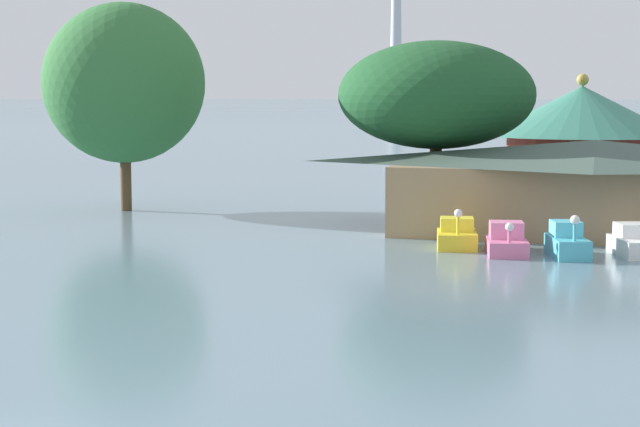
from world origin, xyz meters
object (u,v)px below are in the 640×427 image
object	(u,v)px
pedal_boat_cyan	(567,242)
shoreline_tree_mid	(436,95)
pedal_boat_white	(635,243)
pedal_boat_pink	(507,242)
shoreline_tree_tall_left	(124,83)
pedal_boat_yellow	(457,236)
green_roof_pavilion	(581,137)
boathouse	(595,186)

from	to	relation	value
pedal_boat_cyan	shoreline_tree_mid	xyz separation A→B (m)	(-6.87, 9.72, 5.82)
pedal_boat_white	pedal_boat_pink	bearing A→B (deg)	-96.16
pedal_boat_white	shoreline_tree_tall_left	xyz separation A→B (m)	(-26.99, 10.07, 6.52)
pedal_boat_yellow	shoreline_tree_tall_left	world-z (taller)	shoreline_tree_tall_left
pedal_boat_pink	green_roof_pavilion	distance (m)	21.11
boathouse	shoreline_tree_tall_left	xyz separation A→B (m)	(-25.27, 4.14, 4.75)
boathouse	shoreline_tree_tall_left	size ratio (longest dim) A/B	1.71
pedal_boat_cyan	pedal_boat_pink	bearing A→B (deg)	-106.26
pedal_boat_pink	shoreline_tree_tall_left	size ratio (longest dim) A/B	0.26
pedal_boat_pink	shoreline_tree_tall_left	world-z (taller)	shoreline_tree_tall_left
pedal_boat_cyan	pedal_boat_yellow	bearing A→B (deg)	-121.38
boathouse	green_roof_pavilion	world-z (taller)	green_roof_pavilion
pedal_boat_yellow	pedal_boat_pink	world-z (taller)	pedal_boat_yellow
pedal_boat_pink	green_roof_pavilion	xyz separation A→B (m)	(2.25, 20.71, 3.42)
pedal_boat_yellow	boathouse	xyz separation A→B (m)	(5.50, 5.65, 1.78)
boathouse	shoreline_tree_tall_left	distance (m)	26.04
shoreline_tree_tall_left	shoreline_tree_mid	xyz separation A→B (m)	(17.50, -1.41, -0.64)
shoreline_tree_mid	pedal_boat_white	bearing A→B (deg)	-42.38
pedal_boat_cyan	pedal_boat_white	xyz separation A→B (m)	(2.62, 1.06, -0.06)
pedal_boat_pink	shoreline_tree_tall_left	xyz separation A→B (m)	(-21.97, 11.08, 6.53)
pedal_boat_white	boathouse	bearing A→B (deg)	178.64
pedal_boat_cyan	boathouse	xyz separation A→B (m)	(0.90, 6.99, 1.72)
pedal_boat_pink	pedal_boat_white	xyz separation A→B (m)	(5.02, 1.01, 0.00)
boathouse	pedal_boat_cyan	bearing A→B (deg)	-97.31
pedal_boat_pink	boathouse	size ratio (longest dim) A/B	0.15
pedal_boat_yellow	shoreline_tree_mid	distance (m)	10.49
pedal_boat_pink	green_roof_pavilion	world-z (taller)	green_roof_pavilion
pedal_boat_pink	pedal_boat_white	world-z (taller)	pedal_boat_white
pedal_boat_yellow	pedal_boat_cyan	distance (m)	4.80
pedal_boat_white	green_roof_pavilion	world-z (taller)	green_roof_pavilion
shoreline_tree_tall_left	pedal_boat_pink	bearing A→B (deg)	-26.77
green_roof_pavilion	shoreline_tree_tall_left	size ratio (longest dim) A/B	0.99
pedal_boat_white	boathouse	xyz separation A→B (m)	(-1.72, 5.94, 1.77)
boathouse	green_roof_pavilion	distance (m)	13.90
pedal_boat_cyan	shoreline_tree_mid	bearing A→B (deg)	-159.81
pedal_boat_white	green_roof_pavilion	bearing A→B (deg)	170.47
pedal_boat_cyan	shoreline_tree_mid	size ratio (longest dim) A/B	0.32
boathouse	pedal_boat_white	bearing A→B (deg)	-73.83
shoreline_tree_tall_left	shoreline_tree_mid	world-z (taller)	shoreline_tree_tall_left
pedal_boat_cyan	shoreline_tree_tall_left	distance (m)	27.56
pedal_boat_cyan	green_roof_pavilion	xyz separation A→B (m)	(-0.15, 20.76, 3.36)
pedal_boat_white	green_roof_pavilion	size ratio (longest dim) A/B	0.29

